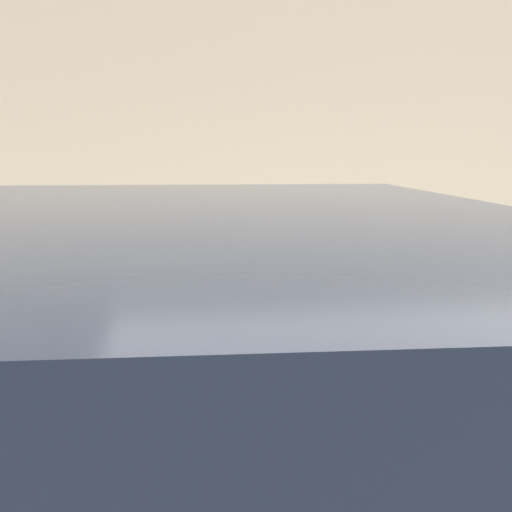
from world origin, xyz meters
name	(u,v)px	position (x,y,z in m)	size (l,w,h in m)	color
sidewalk	(297,373)	(0.00, 2.20, 0.05)	(24.00, 2.80, 0.11)	#ADAAA3
building_facade	(261,30)	(0.00, 4.58, 3.22)	(24.00, 0.30, 6.43)	tan
parking_meter	(256,278)	(-0.46, 1.22, 1.12)	(0.22, 0.16, 1.47)	slate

